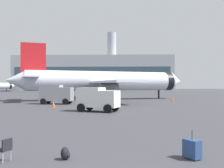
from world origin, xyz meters
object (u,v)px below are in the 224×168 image
(safety_cone_mid, at_px, (79,97))
(gate_chair, at_px, (4,148))
(service_truck, at_px, (56,93))
(cargo_van, at_px, (98,98))
(safety_cone_near, at_px, (53,105))
(airplane_at_gate, at_px, (104,81))
(rolling_suitcase, at_px, (192,149))
(safety_cone_far, at_px, (173,99))
(traveller_backpack, at_px, (65,153))

(safety_cone_mid, distance_m, gate_chair, 42.71)
(safety_cone_mid, xyz_separation_m, gate_chair, (4.62, -42.46, 0.16))
(service_truck, height_order, cargo_van, service_truck)
(service_truck, relative_size, safety_cone_near, 6.11)
(airplane_at_gate, xyz_separation_m, rolling_suitcase, (6.54, -40.05, -3.27))
(airplane_at_gate, xyz_separation_m, cargo_van, (1.10, -22.63, -2.21))
(cargo_van, height_order, safety_cone_mid, cargo_van)
(safety_cone_mid, distance_m, rolling_suitcase, 43.38)
(airplane_at_gate, distance_m, service_truck, 13.61)
(safety_cone_far, distance_m, traveller_backpack, 39.89)
(cargo_van, bearing_deg, safety_cone_near, 143.70)
(cargo_van, xyz_separation_m, safety_cone_near, (-6.06, 4.45, -1.05))
(cargo_van, relative_size, traveller_backpack, 10.02)
(safety_cone_near, bearing_deg, cargo_van, -36.30)
(safety_cone_near, relative_size, safety_cone_mid, 1.16)
(safety_cone_far, xyz_separation_m, rolling_suitcase, (-6.51, -37.93, 0.04))
(safety_cone_near, distance_m, rolling_suitcase, 24.70)
(service_truck, relative_size, cargo_van, 1.02)
(safety_cone_near, height_order, traveller_backpack, safety_cone_near)
(safety_cone_far, bearing_deg, rolling_suitcase, -99.74)
(safety_cone_mid, bearing_deg, gate_chair, -83.79)
(traveller_backpack, distance_m, gate_chair, 2.24)
(safety_cone_far, bearing_deg, cargo_van, -120.22)
(cargo_van, height_order, safety_cone_far, cargo_van)
(safety_cone_mid, bearing_deg, traveller_backpack, -80.80)
(safety_cone_far, bearing_deg, gate_chair, -109.35)
(cargo_van, bearing_deg, traveller_backpack, -88.12)
(gate_chair, bearing_deg, traveller_backpack, 9.63)
(safety_cone_far, bearing_deg, safety_cone_near, -138.27)
(gate_chair, bearing_deg, rolling_suitcase, 5.54)
(gate_chair, bearing_deg, cargo_van, 84.91)
(safety_cone_mid, bearing_deg, service_truck, -94.91)
(safety_cone_mid, relative_size, traveller_backpack, 1.44)
(cargo_van, bearing_deg, safety_cone_mid, 104.35)
(airplane_at_gate, distance_m, safety_cone_far, 13.63)
(traveller_backpack, xyz_separation_m, gate_chair, (-2.20, -0.37, 0.27))
(service_truck, height_order, safety_cone_mid, service_truck)
(airplane_at_gate, relative_size, service_truck, 7.01)
(rolling_suitcase, height_order, gate_chair, rolling_suitcase)
(traveller_backpack, bearing_deg, gate_chair, -170.37)
(airplane_at_gate, xyz_separation_m, gate_chair, (-0.51, -40.73, -3.16))
(rolling_suitcase, bearing_deg, gate_chair, -174.46)
(cargo_van, xyz_separation_m, safety_cone_far, (11.95, 20.51, -1.10))
(cargo_van, bearing_deg, safety_cone_far, 59.78)
(airplane_at_gate, xyz_separation_m, traveller_backpack, (1.69, -40.36, -3.42))
(airplane_at_gate, bearing_deg, safety_cone_far, -9.21)
(service_truck, xyz_separation_m, rolling_suitcase, (12.84, -28.16, -1.22))
(rolling_suitcase, bearing_deg, service_truck, 114.52)
(cargo_van, height_order, traveller_backpack, cargo_van)
(rolling_suitcase, height_order, traveller_backpack, rolling_suitcase)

